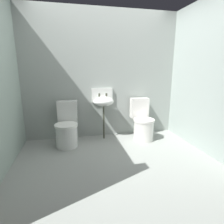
% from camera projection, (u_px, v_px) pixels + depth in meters
% --- Properties ---
extents(ground_plane, '(3.42, 2.71, 0.08)m').
position_uv_depth(ground_plane, '(116.00, 164.00, 2.78)').
color(ground_plane, gray).
extents(wall_back, '(3.42, 0.10, 2.47)m').
position_uv_depth(wall_back, '(102.00, 75.00, 3.63)').
color(wall_back, '#99A19B').
rests_on(wall_back, ground).
extents(wall_right, '(0.10, 2.51, 2.47)m').
position_uv_depth(wall_right, '(210.00, 77.00, 2.91)').
color(wall_right, '#9BA8A2').
rests_on(wall_right, ground).
extents(toilet_left, '(0.44, 0.63, 0.78)m').
position_uv_depth(toilet_left, '(67.00, 128.00, 3.31)').
color(toilet_left, white).
rests_on(toilet_left, ground).
extents(toilet_right, '(0.42, 0.61, 0.78)m').
position_uv_depth(toilet_right, '(142.00, 123.00, 3.61)').
color(toilet_right, white).
rests_on(toilet_right, ground).
extents(sink, '(0.42, 0.35, 0.99)m').
position_uv_depth(sink, '(103.00, 101.00, 3.53)').
color(sink, '#3E4033').
rests_on(sink, ground).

